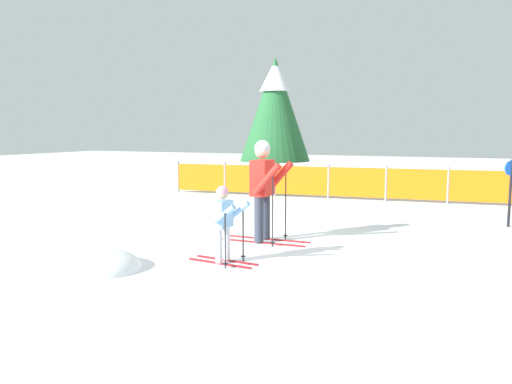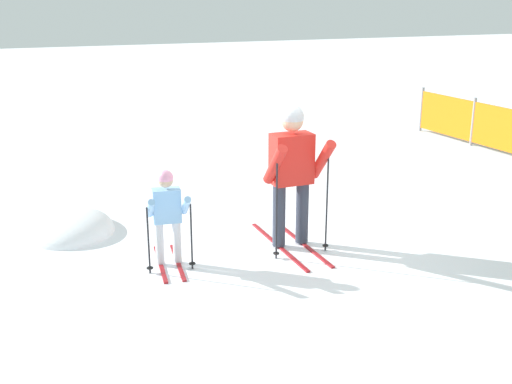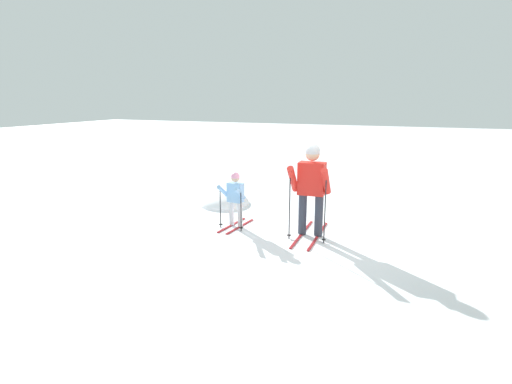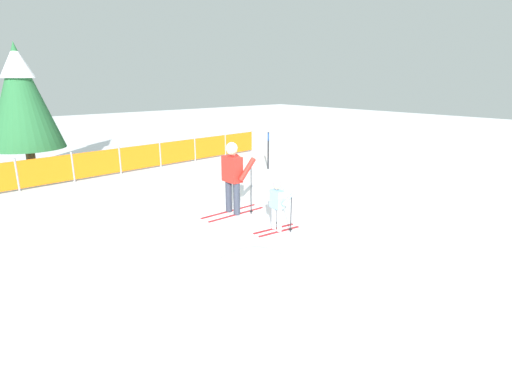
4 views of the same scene
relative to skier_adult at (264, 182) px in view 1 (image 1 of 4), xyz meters
name	(u,v)px [view 1 (image 1 of 4)]	position (x,y,z in m)	size (l,w,h in m)	color
ground_plane	(266,241)	(0.04, 0.02, -0.99)	(60.00, 60.00, 0.00)	white
skier_adult	(264,182)	(0.00, 0.00, 0.00)	(1.58, 0.71, 1.67)	maroon
skier_child	(224,218)	(0.02, -1.48, -0.37)	(1.03, 0.52, 1.08)	maroon
safety_fence	(357,182)	(0.33, 5.68, -0.53)	(10.64, 0.92, 0.93)	gray
conifer_far	(275,108)	(-2.67, 7.39, 1.56)	(2.23, 2.23, 4.14)	#4C3823
trail_marker	(510,185)	(3.81, 3.04, -0.19)	(0.21, 0.21, 1.28)	black
snow_mound	(95,268)	(-1.44, -2.40, -0.99)	(1.31, 1.11, 0.52)	white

